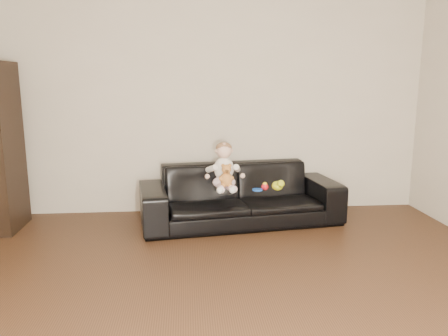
{
  "coord_description": "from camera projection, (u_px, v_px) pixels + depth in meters",
  "views": [
    {
      "loc": [
        -0.29,
        -2.35,
        1.54
      ],
      "look_at": [
        0.1,
        2.15,
        0.63
      ],
      "focal_mm": 35.0,
      "sensor_mm": 36.0,
      "label": 1
    }
  ],
  "objects": [
    {
      "name": "wall_back",
      "position": [
        211.0,
        102.0,
        5.06
      ],
      "size": [
        5.0,
        0.0,
        5.0
      ],
      "primitive_type": "plane",
      "rotation": [
        1.57,
        0.0,
        0.0
      ],
      "color": "beige",
      "rests_on": "ground"
    },
    {
      "name": "sofa",
      "position": [
        240.0,
        194.0,
        4.79
      ],
      "size": [
        2.25,
        1.13,
        0.63
      ],
      "primitive_type": "imported",
      "rotation": [
        0.0,
        0.0,
        0.14
      ],
      "color": "black",
      "rests_on": "floor"
    },
    {
      "name": "baby",
      "position": [
        224.0,
        168.0,
        4.59
      ],
      "size": [
        0.35,
        0.43,
        0.49
      ],
      "rotation": [
        0.0,
        0.0,
        0.14
      ],
      "color": "white",
      "rests_on": "sofa"
    },
    {
      "name": "teddy_bear",
      "position": [
        226.0,
        176.0,
        4.46
      ],
      "size": [
        0.14,
        0.14,
        0.24
      ],
      "rotation": [
        0.0,
        0.0,
        0.14
      ],
      "color": "#B87534",
      "rests_on": "sofa"
    },
    {
      "name": "toy_green",
      "position": [
        277.0,
        186.0,
        4.55
      ],
      "size": [
        0.16,
        0.17,
        0.1
      ],
      "primitive_type": "ellipsoid",
      "rotation": [
        0.0,
        0.0,
        -0.34
      ],
      "color": "#BCCA17",
      "rests_on": "sofa"
    },
    {
      "name": "toy_rattle",
      "position": [
        265.0,
        187.0,
        4.56
      ],
      "size": [
        0.09,
        0.09,
        0.07
      ],
      "primitive_type": "sphere",
      "rotation": [
        0.0,
        0.0,
        -0.24
      ],
      "color": "red",
      "rests_on": "sofa"
    },
    {
      "name": "toy_blue_disc",
      "position": [
        257.0,
        190.0,
        4.56
      ],
      "size": [
        0.12,
        0.12,
        0.01
      ],
      "primitive_type": "cylinder",
      "rotation": [
        0.0,
        0.0,
        -0.08
      ],
      "color": "blue",
      "rests_on": "sofa"
    }
  ]
}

